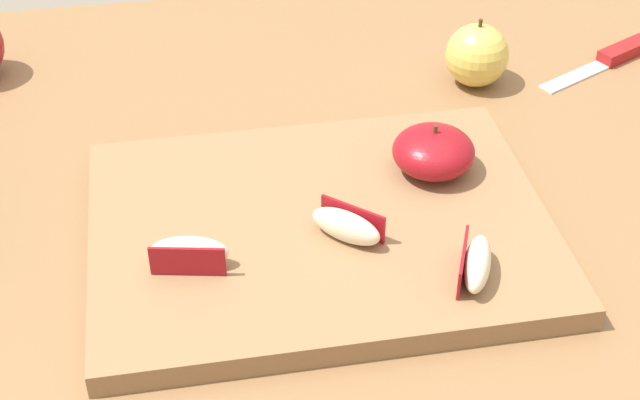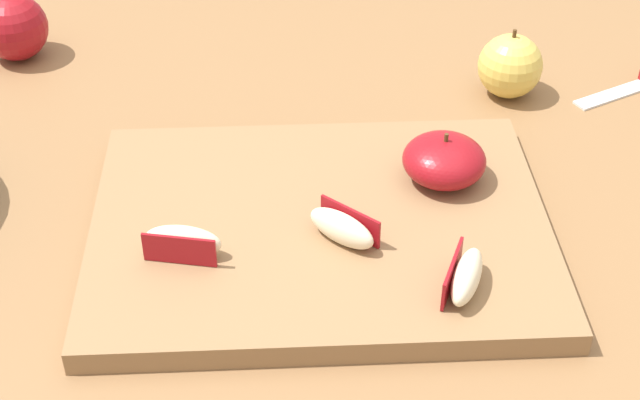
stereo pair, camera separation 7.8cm
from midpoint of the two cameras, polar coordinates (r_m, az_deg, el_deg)
The scene contains 8 objects.
dining_table at distance 0.93m, azimuth -3.75°, elevation -5.38°, with size 1.11×0.84×0.73m.
cutting_board at distance 0.80m, azimuth -2.79°, elevation -1.82°, with size 0.38×0.29×0.02m.
apple_half_skin_up at distance 0.84m, azimuth 4.14°, elevation 2.80°, with size 0.07×0.07×0.05m.
apple_wedge_left at distance 0.75m, azimuth -10.75°, elevation -3.23°, with size 0.06×0.03×0.03m.
apple_wedge_back at distance 0.77m, azimuth -1.33°, elevation -1.65°, with size 0.06×0.06×0.03m.
apple_wedge_right at distance 0.74m, azimuth 6.28°, elevation -3.91°, with size 0.04×0.06×0.03m.
paring_knife at distance 1.10m, azimuth 15.27°, elevation 8.25°, with size 0.15×0.09×0.01m.
whole_apple_golden at distance 1.01m, azimuth 7.12°, elevation 8.48°, with size 0.07×0.07×0.07m.
Camera 1 is at (-0.10, -0.67, 1.25)m, focal length 53.76 mm.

